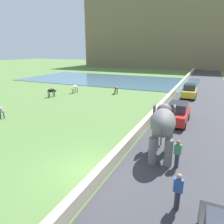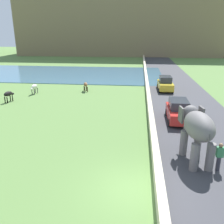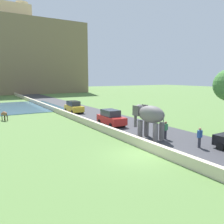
{
  "view_description": "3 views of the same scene",
  "coord_description": "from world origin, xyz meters",
  "px_view_note": "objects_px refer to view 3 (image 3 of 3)",
  "views": [
    {
      "loc": [
        5.44,
        -8.49,
        6.16
      ],
      "look_at": [
        -1.14,
        6.0,
        1.44
      ],
      "focal_mm": 33.75,
      "sensor_mm": 36.0,
      "label": 1
    },
    {
      "loc": [
        0.09,
        -9.64,
        7.07
      ],
      "look_at": [
        -1.74,
        6.53,
        1.64
      ],
      "focal_mm": 38.48,
      "sensor_mm": 36.0,
      "label": 2
    },
    {
      "loc": [
        -9.72,
        -12.25,
        5.43
      ],
      "look_at": [
        2.16,
        7.36,
        1.95
      ],
      "focal_mm": 37.0,
      "sensor_mm": 36.0,
      "label": 3
    }
  ],
  "objects_px": {
    "person_beside_elephant": "(166,130)",
    "car_yellow": "(74,107)",
    "car_red": "(111,118)",
    "elephant": "(149,116)",
    "cow_brown": "(4,114)",
    "person_trailing": "(200,137)"
  },
  "relations": [
    {
      "from": "person_trailing",
      "to": "elephant",
      "type": "bearing_deg",
      "value": 109.85
    },
    {
      "from": "person_beside_elephant",
      "to": "car_yellow",
      "type": "xyz_separation_m",
      "value": [
        -1.02,
        18.65,
        0.03
      ]
    },
    {
      "from": "elephant",
      "to": "car_red",
      "type": "xyz_separation_m",
      "value": [
        0.03,
        6.54,
        -1.14
      ]
    },
    {
      "from": "car_yellow",
      "to": "car_red",
      "type": "bearing_deg",
      "value": -89.99
    },
    {
      "from": "car_yellow",
      "to": "cow_brown",
      "type": "xyz_separation_m",
      "value": [
        -9.93,
        -1.52,
        -0.06
      ]
    },
    {
      "from": "person_beside_elephant",
      "to": "cow_brown",
      "type": "height_order",
      "value": "person_beside_elephant"
    },
    {
      "from": "car_red",
      "to": "cow_brown",
      "type": "distance_m",
      "value": 13.8
    },
    {
      "from": "elephant",
      "to": "person_beside_elephant",
      "type": "relative_size",
      "value": 2.18
    },
    {
      "from": "person_beside_elephant",
      "to": "car_yellow",
      "type": "distance_m",
      "value": 18.68
    },
    {
      "from": "car_red",
      "to": "cow_brown",
      "type": "bearing_deg",
      "value": 135.99
    },
    {
      "from": "cow_brown",
      "to": "elephant",
      "type": "bearing_deg",
      "value": -58.48
    },
    {
      "from": "car_yellow",
      "to": "car_red",
      "type": "distance_m",
      "value": 11.11
    },
    {
      "from": "person_beside_elephant",
      "to": "cow_brown",
      "type": "distance_m",
      "value": 20.32
    },
    {
      "from": "car_yellow",
      "to": "person_beside_elephant",
      "type": "bearing_deg",
      "value": -86.88
    },
    {
      "from": "elephant",
      "to": "cow_brown",
      "type": "height_order",
      "value": "elephant"
    },
    {
      "from": "car_yellow",
      "to": "cow_brown",
      "type": "height_order",
      "value": "car_yellow"
    },
    {
      "from": "person_trailing",
      "to": "cow_brown",
      "type": "distance_m",
      "value": 23.29
    },
    {
      "from": "car_yellow",
      "to": "car_red",
      "type": "relative_size",
      "value": 1.0
    },
    {
      "from": "person_trailing",
      "to": "car_red",
      "type": "bearing_deg",
      "value": 97.82
    },
    {
      "from": "elephant",
      "to": "car_yellow",
      "type": "distance_m",
      "value": 17.69
    },
    {
      "from": "person_beside_elephant",
      "to": "car_red",
      "type": "xyz_separation_m",
      "value": [
        -1.02,
        7.54,
        0.03
      ]
    },
    {
      "from": "cow_brown",
      "to": "car_red",
      "type": "bearing_deg",
      "value": -44.01
    }
  ]
}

